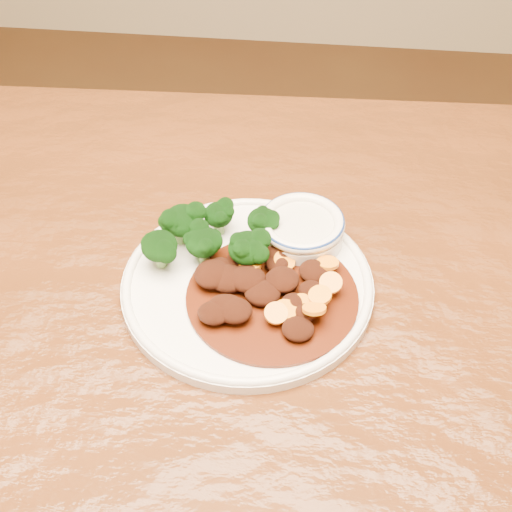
# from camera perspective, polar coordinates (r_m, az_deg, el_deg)

# --- Properties ---
(dining_table) EXTENTS (1.53, 0.96, 0.75)m
(dining_table) POSITION_cam_1_polar(r_m,az_deg,el_deg) (0.87, -3.03, -8.06)
(dining_table) COLOR #50260E
(dining_table) RESTS_ON ground
(dinner_plate) EXTENTS (0.29, 0.29, 0.02)m
(dinner_plate) POSITION_cam_1_polar(r_m,az_deg,el_deg) (0.82, -0.69, -2.24)
(dinner_plate) COLOR white
(dinner_plate) RESTS_ON dining_table
(broccoli_florets) EXTENTS (0.15, 0.10, 0.05)m
(broccoli_florets) POSITION_cam_1_polar(r_m,az_deg,el_deg) (0.84, -3.99, 1.84)
(broccoli_florets) COLOR #75A354
(broccoli_florets) RESTS_ON dinner_plate
(mince_stew) EXTENTS (0.19, 0.19, 0.03)m
(mince_stew) POSITION_cam_1_polar(r_m,az_deg,el_deg) (0.80, 0.43, -2.65)
(mince_stew) COLOR #3F0F06
(mince_stew) RESTS_ON dinner_plate
(dip_bowl) EXTENTS (0.10, 0.10, 0.05)m
(dip_bowl) POSITION_cam_1_polar(r_m,az_deg,el_deg) (0.86, 3.66, 2.02)
(dip_bowl) COLOR silver
(dip_bowl) RESTS_ON dining_table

